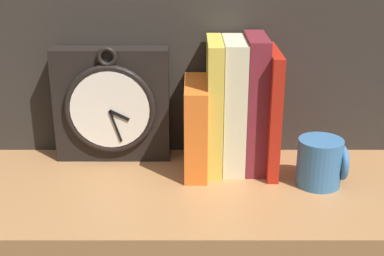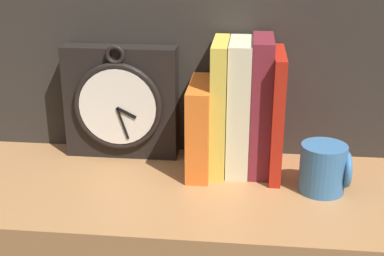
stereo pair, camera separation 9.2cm
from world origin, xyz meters
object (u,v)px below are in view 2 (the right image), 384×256
(book_slot1_yellow, at_px, (220,106))
(mug, at_px, (325,168))
(book_slot0_orange, at_px, (201,127))
(clock, at_px, (121,103))
(book_slot4_red, at_px, (276,114))
(book_slot3_maroon, at_px, (261,105))
(book_slot2_cream, at_px, (239,106))

(book_slot1_yellow, relative_size, mug, 2.85)
(book_slot0_orange, bearing_deg, mug, -17.53)
(book_slot0_orange, bearing_deg, book_slot1_yellow, 15.06)
(clock, relative_size, book_slot1_yellow, 0.94)
(book_slot0_orange, height_order, book_slot4_red, book_slot4_red)
(clock, bearing_deg, book_slot3_maroon, -7.00)
(book_slot4_red, bearing_deg, book_slot1_yellow, 176.41)
(clock, height_order, book_slot0_orange, clock)
(clock, height_order, book_slot4_red, clock)
(book_slot2_cream, xyz_separation_m, book_slot3_maroon, (0.04, -0.00, 0.00))
(clock, bearing_deg, mug, -16.95)
(book_slot0_orange, xyz_separation_m, book_slot1_yellow, (0.03, 0.01, 0.04))
(book_slot1_yellow, relative_size, book_slot4_red, 1.07)
(book_slot1_yellow, distance_m, mug, 0.22)
(clock, distance_m, mug, 0.41)
(book_slot4_red, xyz_separation_m, mug, (0.08, -0.07, -0.07))
(clock, relative_size, book_slot0_orange, 1.37)
(clock, distance_m, book_slot0_orange, 0.17)
(clock, distance_m, book_slot3_maroon, 0.28)
(book_slot1_yellow, distance_m, book_slot2_cream, 0.04)
(book_slot3_maroon, distance_m, mug, 0.16)
(book_slot0_orange, height_order, book_slot2_cream, book_slot2_cream)
(mug, bearing_deg, book_slot3_maroon, 143.38)
(book_slot4_red, bearing_deg, book_slot0_orange, -178.88)
(book_slot2_cream, bearing_deg, book_slot4_red, -8.94)
(book_slot4_red, bearing_deg, mug, -41.13)
(clock, height_order, book_slot2_cream, book_slot2_cream)
(clock, distance_m, book_slot1_yellow, 0.20)
(book_slot2_cream, relative_size, mug, 2.85)
(book_slot2_cream, height_order, book_slot3_maroon, book_slot3_maroon)
(clock, height_order, mug, clock)
(book_slot0_orange, xyz_separation_m, book_slot2_cream, (0.07, 0.01, 0.04))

